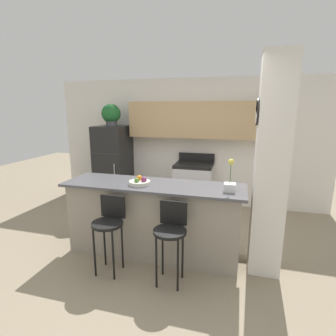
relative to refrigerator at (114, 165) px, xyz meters
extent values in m
plane|color=gray|center=(1.47, -1.77, -0.81)|extent=(14.00, 14.00, 0.00)
cube|color=white|center=(1.47, 0.41, 0.47)|extent=(5.60, 0.06, 2.55)
cube|color=tan|center=(1.74, 0.22, 0.94)|extent=(2.76, 0.32, 0.70)
cube|color=silver|center=(1.70, 0.24, 0.74)|extent=(0.69, 0.28, 0.12)
cube|color=white|center=(2.90, -1.79, 0.47)|extent=(0.36, 0.32, 2.55)
cylinder|color=black|center=(2.70, -1.79, 1.11)|extent=(0.02, 0.30, 0.30)
cylinder|color=white|center=(2.70, -1.79, 1.11)|extent=(0.01, 0.26, 0.26)
cube|color=gray|center=(1.47, -1.77, -0.33)|extent=(2.26, 0.56, 0.96)
cube|color=#4C4C51|center=(1.47, -1.77, 0.17)|extent=(2.38, 0.68, 0.03)
cube|color=black|center=(0.00, 0.00, -0.26)|extent=(0.62, 0.70, 1.10)
cube|color=black|center=(0.00, 0.00, 0.55)|extent=(0.62, 0.70, 0.52)
cube|color=#333333|center=(0.00, -0.35, 0.29)|extent=(0.59, 0.01, 0.01)
cylinder|color=#B2B2B7|center=(0.20, -0.36, -0.20)|extent=(0.02, 0.02, 0.60)
cube|color=silver|center=(1.70, 0.06, -0.38)|extent=(0.73, 0.61, 0.85)
cube|color=black|center=(1.70, 0.06, 0.07)|extent=(0.73, 0.61, 0.06)
cube|color=black|center=(1.70, 0.34, 0.18)|extent=(0.73, 0.04, 0.16)
cube|color=black|center=(1.70, -0.25, -0.34)|extent=(0.44, 0.01, 0.27)
cylinder|color=black|center=(1.09, -2.33, -0.17)|extent=(0.37, 0.37, 0.03)
cube|color=black|center=(1.09, -2.17, -0.02)|extent=(0.32, 0.02, 0.28)
cylinder|color=black|center=(0.97, -2.45, -0.50)|extent=(0.02, 0.02, 0.61)
cylinder|color=black|center=(1.21, -2.45, -0.50)|extent=(0.02, 0.02, 0.61)
cylinder|color=black|center=(0.97, -2.21, -0.50)|extent=(0.02, 0.02, 0.61)
cylinder|color=black|center=(1.21, -2.21, -0.50)|extent=(0.02, 0.02, 0.61)
cylinder|color=black|center=(1.85, -2.33, -0.17)|extent=(0.37, 0.37, 0.03)
cube|color=black|center=(1.85, -2.17, -0.02)|extent=(0.32, 0.02, 0.28)
cylinder|color=black|center=(1.73, -2.45, -0.50)|extent=(0.02, 0.02, 0.61)
cylinder|color=black|center=(1.97, -2.45, -0.50)|extent=(0.02, 0.02, 0.61)
cylinder|color=black|center=(1.73, -2.21, -0.50)|extent=(0.02, 0.02, 0.61)
cylinder|color=black|center=(1.97, -2.21, -0.50)|extent=(0.02, 0.02, 0.61)
cylinder|color=#4C4C51|center=(0.00, 0.00, 0.86)|extent=(0.23, 0.23, 0.10)
sphere|color=#1E5B28|center=(0.00, 0.00, 1.05)|extent=(0.38, 0.38, 0.38)
cube|color=white|center=(2.45, -1.83, 0.23)|extent=(0.14, 0.14, 0.10)
cylinder|color=#386633|center=(2.45, -1.83, 0.40)|extent=(0.01, 0.01, 0.24)
sphere|color=#DBCC4C|center=(2.45, -1.83, 0.54)|extent=(0.07, 0.07, 0.07)
cylinder|color=silver|center=(1.32, -1.85, 0.21)|extent=(0.27, 0.27, 0.05)
sphere|color=#7A2D56|center=(1.38, -1.86, 0.26)|extent=(0.07, 0.07, 0.07)
sphere|color=orange|center=(1.29, -1.80, 0.26)|extent=(0.07, 0.07, 0.07)
sphere|color=#4C7F2D|center=(1.30, -1.91, 0.26)|extent=(0.06, 0.06, 0.06)
cylinder|color=#59595B|center=(0.53, -0.25, -0.62)|extent=(0.28, 0.28, 0.38)
camera|label=1|loc=(2.53, -4.90, 1.14)|focal=28.00mm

